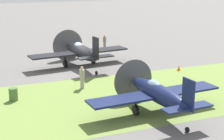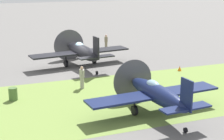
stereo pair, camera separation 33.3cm
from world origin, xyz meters
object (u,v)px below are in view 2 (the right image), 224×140
Objects in this scene: airplane_lead at (82,51)px; runway_marker_cone at (180,68)px; airplane_wingman at (156,93)px; ground_crew_chief at (82,77)px; ground_crew_mechanic at (106,42)px; fuel_drum at (13,94)px.

runway_marker_cone is at bearing -38.67° from airplane_lead.
ground_crew_chief is (-2.84, 6.55, -0.42)m from airplane_wingman.
runway_marker_cone is at bearing 19.70° from ground_crew_mechanic.
airplane_lead is 1.08× the size of airplane_wingman.
ground_crew_mechanic is 18.22m from fuel_drum.
airplane_wingman reaches higher than ground_crew_mechanic.
airplane_wingman is at bearing -92.55° from airplane_lead.
airplane_wingman is 19.88m from ground_crew_mechanic.
fuel_drum is (-5.20, -0.85, -0.46)m from ground_crew_chief.
airplane_lead is 10.33m from fuel_drum.
airplane_lead is at bearing 153.95° from ground_crew_chief.
airplane_wingman is 10.78m from runway_marker_cone.
airplane_lead is 5.60× the size of ground_crew_chief.
ground_crew_mechanic reaches higher than runway_marker_cone.
fuel_drum is at bearing -90.68° from ground_crew_chief.
ground_crew_chief reaches higher than fuel_drum.
airplane_lead reaches higher than fuel_drum.
ground_crew_chief is at bearing -22.35° from ground_crew_mechanic.
ground_crew_chief is at bearing -169.74° from runway_marker_cone.
airplane_wingman is 5.17× the size of ground_crew_chief.
airplane_lead is 13.16m from airplane_wingman.
fuel_drum is at bearing 140.58° from airplane_wingman.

